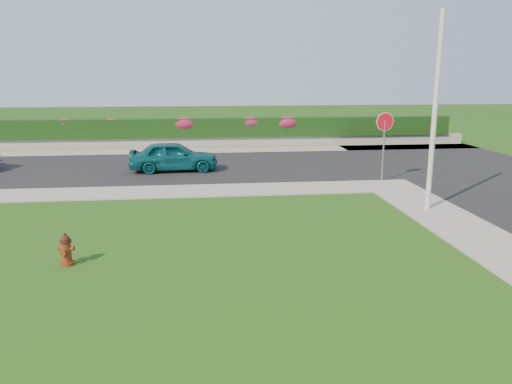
{
  "coord_description": "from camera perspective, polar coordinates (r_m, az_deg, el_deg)",
  "views": [
    {
      "loc": [
        -0.29,
        -9.11,
        4.23
      ],
      "look_at": [
        1.3,
        4.86,
        0.9
      ],
      "focal_mm": 35.0,
      "sensor_mm": 36.0,
      "label": 1
    }
  ],
  "objects": [
    {
      "name": "flower_clump_f",
      "position": [
        30.2,
        3.57,
        7.92
      ],
      "size": [
        1.51,
        0.97,
        0.75
      ],
      "primitive_type": "ellipsoid",
      "color": "#A71C56",
      "rests_on": "hedge"
    },
    {
      "name": "street_far",
      "position": [
        23.96,
        -17.73,
        2.56
      ],
      "size": [
        26.0,
        8.0,
        0.04
      ],
      "primitive_type": "cube",
      "color": "black",
      "rests_on": "ground"
    },
    {
      "name": "flower_clump_c",
      "position": [
        30.16,
        -16.22,
        7.58
      ],
      "size": [
        1.07,
        0.69,
        0.53
      ],
      "primitive_type": "ellipsoid",
      "color": "#A71C56",
      "rests_on": "hedge"
    },
    {
      "name": "hedge",
      "position": [
        29.88,
        -7.87,
        7.28
      ],
      "size": [
        32.0,
        0.9,
        1.1
      ],
      "primitive_type": "cube",
      "color": "black",
      "rests_on": "retaining_wall"
    },
    {
      "name": "sidewalk_beyond",
      "position": [
        28.43,
        -7.87,
        4.68
      ],
      "size": [
        34.0,
        2.0,
        0.04
      ],
      "primitive_type": "cube",
      "color": "gray",
      "rests_on": "ground"
    },
    {
      "name": "sidewalk_far",
      "position": [
        19.45,
        -23.38,
        -0.29
      ],
      "size": [
        24.0,
        2.0,
        0.04
      ],
      "primitive_type": "cube",
      "color": "gray",
      "rests_on": "ground"
    },
    {
      "name": "flower_clump_e",
      "position": [
        29.9,
        -0.61,
        7.96
      ],
      "size": [
        1.32,
        0.85,
        0.66
      ],
      "primitive_type": "ellipsoid",
      "color": "#A71C56",
      "rests_on": "hedge"
    },
    {
      "name": "sedan_teal",
      "position": [
        22.4,
        -9.39,
        4.07
      ],
      "size": [
        3.92,
        1.71,
        1.31
      ],
      "primitive_type": "imported",
      "rotation": [
        0.0,
        0.0,
        1.61
      ],
      "color": "#0C5560",
      "rests_on": "street_far"
    },
    {
      "name": "fire_hydrant",
      "position": [
        12.13,
        -20.88,
        -6.22
      ],
      "size": [
        0.39,
        0.37,
        0.75
      ],
      "rotation": [
        0.0,
        0.0,
        -0.19
      ],
      "color": "#57120D",
      "rests_on": "ground"
    },
    {
      "name": "flower_clump_d",
      "position": [
        29.76,
        -8.17,
        7.74
      ],
      "size": [
        1.5,
        0.96,
        0.75
      ],
      "primitive_type": "ellipsoid",
      "color": "#A71C56",
      "rests_on": "hedge"
    },
    {
      "name": "flower_clump_b",
      "position": [
        30.71,
        -21.07,
        7.3
      ],
      "size": [
        1.11,
        0.71,
        0.55
      ],
      "primitive_type": "ellipsoid",
      "color": "#A71C56",
      "rests_on": "hedge"
    },
    {
      "name": "retaining_wall",
      "position": [
        29.88,
        -7.83,
        5.64
      ],
      "size": [
        34.0,
        0.4,
        0.6
      ],
      "primitive_type": "cube",
      "color": "gray",
      "rests_on": "ground"
    },
    {
      "name": "stop_sign",
      "position": [
        20.48,
        14.48,
        6.9
      ],
      "size": [
        0.76,
        0.08,
        2.79
      ],
      "rotation": [
        0.0,
        0.0,
        -0.32
      ],
      "color": "slate",
      "rests_on": "ground"
    },
    {
      "name": "ground",
      "position": [
        10.05,
        -4.32,
        -11.62
      ],
      "size": [
        120.0,
        120.0,
        0.0
      ],
      "primitive_type": "plane",
      "color": "black",
      "rests_on": "ground"
    },
    {
      "name": "curb_corner",
      "position": [
        19.97,
        15.09,
        0.69
      ],
      "size": [
        2.0,
        2.0,
        0.04
      ],
      "primitive_type": "cube",
      "color": "gray",
      "rests_on": "ground"
    },
    {
      "name": "utility_pole",
      "position": [
        16.42,
        19.75,
        8.44
      ],
      "size": [
        0.16,
        0.16,
        6.11
      ],
      "primitive_type": "cylinder",
      "color": "silver",
      "rests_on": "ground"
    }
  ]
}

